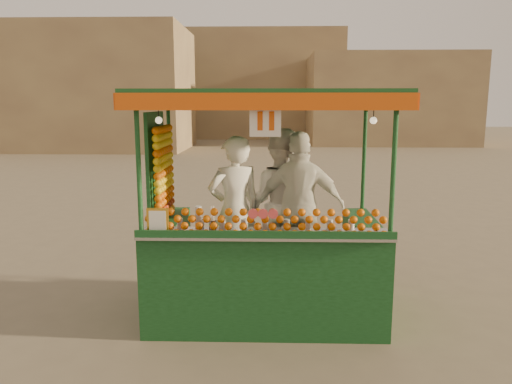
{
  "coord_description": "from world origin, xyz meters",
  "views": [
    {
      "loc": [
        0.21,
        -5.03,
        2.28
      ],
      "look_at": [
        0.07,
        0.11,
        1.35
      ],
      "focal_mm": 34.3,
      "sensor_mm": 36.0,
      "label": 1
    }
  ],
  "objects_px": {
    "juice_cart": "(259,246)",
    "vendor_middle": "(279,203)",
    "vendor_left": "(235,211)",
    "vendor_right": "(300,208)"
  },
  "relations": [
    {
      "from": "vendor_middle",
      "to": "vendor_right",
      "type": "xyz_separation_m",
      "value": [
        0.23,
        -0.23,
        -0.01
      ]
    },
    {
      "from": "juice_cart",
      "to": "vendor_middle",
      "type": "relative_size",
      "value": 1.54
    },
    {
      "from": "juice_cart",
      "to": "vendor_middle",
      "type": "bearing_deg",
      "value": 69.03
    },
    {
      "from": "juice_cart",
      "to": "vendor_left",
      "type": "bearing_deg",
      "value": 135.1
    },
    {
      "from": "juice_cart",
      "to": "vendor_left",
      "type": "xyz_separation_m",
      "value": [
        -0.28,
        0.28,
        0.32
      ]
    },
    {
      "from": "vendor_middle",
      "to": "juice_cart",
      "type": "bearing_deg",
      "value": 77.25
    },
    {
      "from": "juice_cart",
      "to": "vendor_left",
      "type": "relative_size",
      "value": 1.6
    },
    {
      "from": "vendor_middle",
      "to": "vendor_right",
      "type": "height_order",
      "value": "vendor_middle"
    },
    {
      "from": "vendor_right",
      "to": "juice_cart",
      "type": "bearing_deg",
      "value": 40.48
    },
    {
      "from": "juice_cart",
      "to": "vendor_right",
      "type": "bearing_deg",
      "value": 37.73
    }
  ]
}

